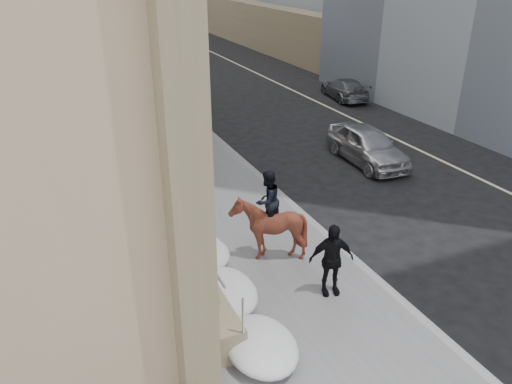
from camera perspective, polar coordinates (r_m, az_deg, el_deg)
ground at (r=13.18m, az=2.55°, el=-11.45°), size 140.00×140.00×0.00m
sidewalk at (r=21.48m, az=-9.30°, el=3.55°), size 5.00×80.00×0.12m
curb at (r=22.21m, az=-2.76°, el=4.59°), size 0.24×80.00×0.12m
lane_line at (r=25.95m, az=13.79°, el=6.82°), size 0.15×70.00×0.01m
far_podium at (r=28.70m, az=22.40°, el=11.55°), size 2.00×80.00×4.00m
streetlight_mid at (r=24.83m, az=-6.23°, el=17.45°), size 1.71×0.24×8.00m
streetlight_far at (r=44.20m, az=-14.87°, el=20.15°), size 1.71×0.24×8.00m
traffic_signal at (r=32.41m, az=-12.00°, el=17.83°), size 4.10×0.22×6.00m
snow_bank at (r=19.33m, az=-11.95°, el=2.13°), size 1.70×18.10×0.76m
mounted_horse_left at (r=16.26m, az=-10.74°, el=0.26°), size 1.39×2.35×2.60m
mounted_horse_right at (r=13.84m, az=1.40°, el=-3.61°), size 2.10×2.19×2.61m
pedestrian at (r=12.60m, az=8.59°, el=-7.64°), size 1.22×0.75×1.94m
car_silver at (r=21.46m, az=12.60°, el=5.27°), size 2.06×4.61×1.54m
car_grey at (r=31.58m, az=10.07°, el=11.55°), size 2.44×4.53×1.25m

